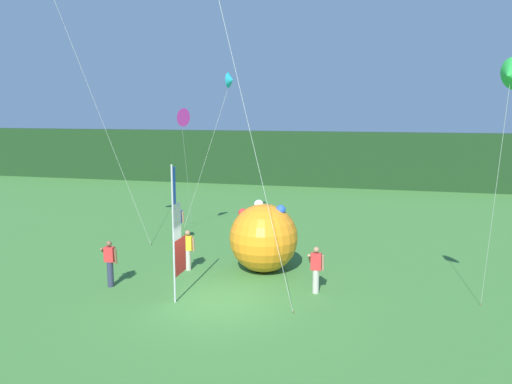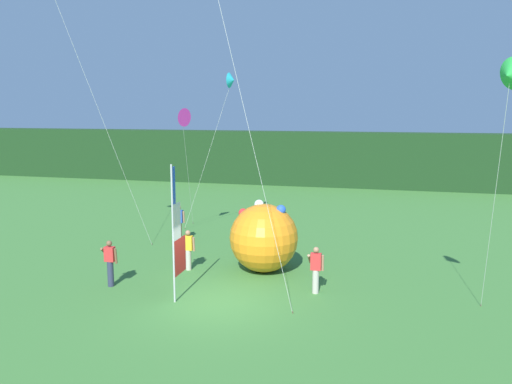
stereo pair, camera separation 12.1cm
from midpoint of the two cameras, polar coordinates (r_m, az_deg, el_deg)
ground_plane at (r=17.05m, az=-4.47°, el=-12.29°), size 120.00×120.00×0.00m
distant_treeline at (r=42.30m, az=6.94°, el=3.69°), size 80.00×2.40×4.37m
banner_flag at (r=16.94m, az=-8.98°, el=-4.80°), size 0.06×1.03×4.53m
person_near_banner at (r=17.76m, az=6.49°, el=-8.45°), size 0.55×0.48×1.63m
person_mid_field at (r=18.99m, az=-16.11°, el=-7.51°), size 0.55×0.48×1.67m
person_far_left at (r=24.57m, az=-8.76°, el=-3.36°), size 0.55×0.48×1.74m
person_far_right at (r=20.28m, az=-7.74°, el=-6.30°), size 0.55×0.48×1.59m
inflatable_balloon at (r=19.83m, az=0.68°, el=-5.11°), size 2.65×2.65×2.74m
kite_cyan_delta_0 at (r=25.70m, az=-3.00°, el=12.23°), size 2.83×0.77×8.00m
kite_magenta_delta_3 at (r=24.33m, az=-8.46°, el=8.19°), size 1.22×3.81×6.29m
kite_green_delta_4 at (r=14.62m, az=26.26°, el=11.53°), size 0.91×3.12×7.54m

